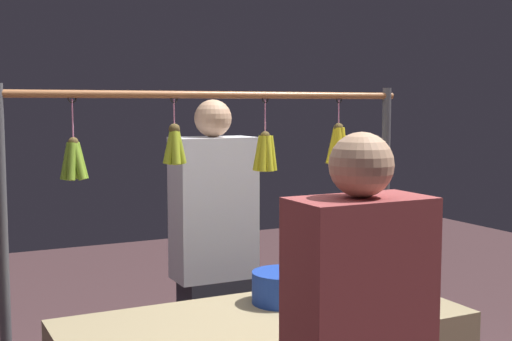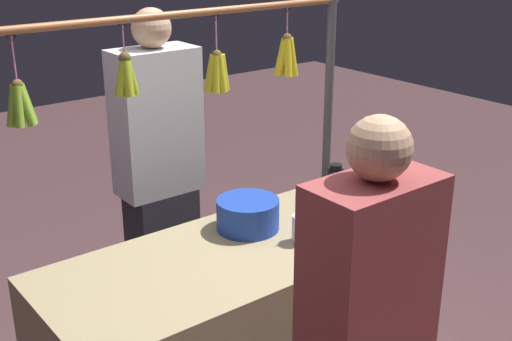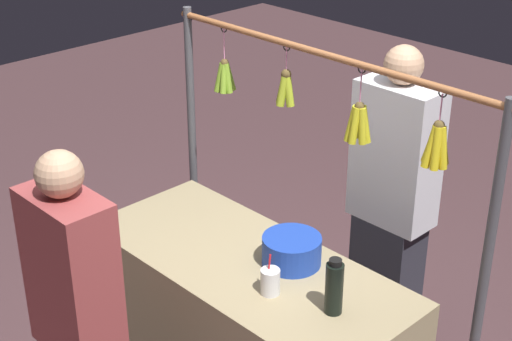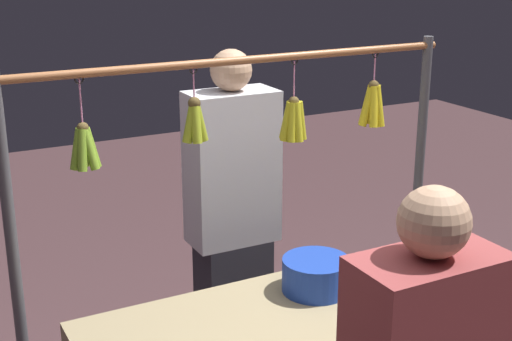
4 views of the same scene
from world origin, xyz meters
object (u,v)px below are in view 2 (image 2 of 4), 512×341
object	(u,v)px
water_bottle	(335,192)
vendor_person	(160,184)
blue_bucket	(248,214)
drink_cup	(302,229)

from	to	relation	value
water_bottle	vendor_person	xyz separation A→B (m)	(0.37, -0.89, -0.15)
water_bottle	vendor_person	bearing A→B (deg)	-67.20
water_bottle	blue_bucket	distance (m)	0.40
blue_bucket	vendor_person	distance (m)	0.75
blue_bucket	vendor_person	world-z (taller)	vendor_person
water_bottle	vendor_person	world-z (taller)	vendor_person
water_bottle	blue_bucket	world-z (taller)	water_bottle
blue_bucket	vendor_person	xyz separation A→B (m)	(0.00, -0.74, -0.10)
blue_bucket	drink_cup	xyz separation A→B (m)	(-0.10, 0.24, -0.01)
blue_bucket	vendor_person	bearing A→B (deg)	-89.85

